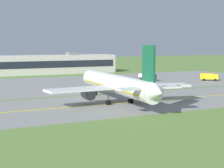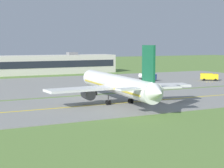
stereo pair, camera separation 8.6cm
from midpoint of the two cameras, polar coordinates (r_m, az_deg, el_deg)
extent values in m
plane|color=olive|center=(81.50, 0.71, -3.02)|extent=(500.00, 500.00, 0.00)
cube|color=gray|center=(81.49, 0.71, -2.98)|extent=(240.00, 28.00, 0.10)
cube|color=gray|center=(123.48, -4.08, 0.15)|extent=(140.00, 52.00, 0.10)
cube|color=yellow|center=(81.48, 0.71, -2.94)|extent=(220.00, 0.60, 0.01)
cylinder|color=white|center=(82.01, 0.65, 0.00)|extent=(6.57, 34.21, 4.00)
cone|color=white|center=(98.95, -3.44, 1.06)|extent=(3.99, 2.88, 3.80)
cone|color=white|center=(65.51, 6.91, -1.27)|extent=(3.63, 3.45, 3.40)
cube|color=gold|center=(82.06, 0.65, -0.34)|extent=(6.44, 31.50, 0.36)
cube|color=#1E232D|center=(96.82, -3.02, 1.37)|extent=(3.53, 2.05, 0.70)
cube|color=white|center=(77.09, -4.54, -0.79)|extent=(15.28, 5.75, 0.50)
cylinder|color=#47474C|center=(79.77, -3.60, -1.56)|extent=(2.55, 3.56, 2.30)
cylinder|color=black|center=(81.28, -3.96, -1.42)|extent=(2.11, 0.41, 2.10)
cube|color=white|center=(83.78, 6.61, -0.25)|extent=(15.68, 7.90, 0.50)
cylinder|color=#47474C|center=(84.77, 4.76, -1.11)|extent=(2.55, 3.56, 2.30)
cylinder|color=black|center=(86.19, 4.28, -0.98)|extent=(2.11, 0.41, 2.10)
cube|color=#145938|center=(68.05, 5.57, 3.13)|extent=(0.73, 4.42, 6.50)
cube|color=white|center=(66.83, 3.18, -0.74)|extent=(6.07, 2.57, 0.30)
cube|color=white|center=(69.80, 7.94, -0.49)|extent=(6.33, 3.44, 0.30)
cylinder|color=slate|center=(94.37, -2.41, -0.91)|extent=(0.24, 0.24, 1.65)
cylinder|color=black|center=(94.48, -2.41, -1.41)|extent=(0.43, 1.12, 1.10)
cylinder|color=slate|center=(79.56, -0.52, -2.24)|extent=(0.24, 0.24, 1.65)
cylinder|color=black|center=(79.58, -0.70, -2.84)|extent=(0.43, 1.12, 1.10)
cylinder|color=black|center=(79.78, -0.33, -2.82)|extent=(0.43, 1.12, 1.10)
cylinder|color=slate|center=(81.60, 2.88, -2.04)|extent=(0.24, 0.24, 1.65)
cylinder|color=black|center=(81.61, 2.70, -2.62)|extent=(0.43, 1.12, 1.10)
cylinder|color=black|center=(81.84, 3.05, -2.60)|extent=(0.43, 1.12, 1.10)
cube|color=yellow|center=(134.79, 15.39, 1.07)|extent=(2.65, 2.68, 1.80)
cube|color=#1E232D|center=(134.82, 15.72, 1.20)|extent=(1.22, 1.53, 0.81)
cube|color=yellow|center=(134.58, 14.12, 1.14)|extent=(4.61, 4.22, 2.00)
cylinder|color=orange|center=(134.70, 15.40, 1.50)|extent=(0.20, 0.20, 0.18)
cylinder|color=black|center=(135.87, 15.35, 0.67)|extent=(0.90, 0.79, 0.90)
cylinder|color=black|center=(133.89, 15.41, 0.59)|extent=(0.90, 0.79, 0.90)
cylinder|color=black|center=(135.68, 13.73, 0.70)|extent=(0.90, 0.79, 0.90)
cylinder|color=black|center=(133.59, 13.77, 0.62)|extent=(0.90, 0.79, 0.90)
cube|color=#264CA5|center=(129.53, 6.31, 1.06)|extent=(2.69, 2.67, 1.80)
cube|color=#1E232D|center=(129.29, 6.64, 1.18)|extent=(1.47, 1.30, 0.81)
cylinder|color=silver|center=(130.37, 5.05, 1.21)|extent=(4.11, 4.35, 1.80)
cube|color=#383838|center=(130.46, 5.04, 0.76)|extent=(4.34, 4.55, 0.24)
cylinder|color=orange|center=(129.44, 6.32, 1.50)|extent=(0.20, 0.20, 0.18)
cylinder|color=black|center=(130.58, 6.43, 0.63)|extent=(0.82, 0.88, 0.90)
cylinder|color=black|center=(128.67, 6.18, 0.55)|extent=(0.82, 0.88, 0.90)
cylinder|color=black|center=(131.74, 4.83, 0.70)|extent=(0.82, 0.88, 0.90)
cylinder|color=black|center=(129.74, 4.55, 0.62)|extent=(0.82, 0.88, 0.90)
cube|color=beige|center=(162.67, -10.09, 2.90)|extent=(61.43, 11.93, 7.85)
cube|color=#1E232D|center=(156.90, -9.47, 2.94)|extent=(58.97, 0.10, 2.83)
cube|color=slate|center=(166.37, -6.05, 4.60)|extent=(4.00, 4.00, 1.20)
camera|label=1|loc=(0.04, -89.97, 0.00)|focal=60.48mm
camera|label=2|loc=(0.04, 90.03, 0.00)|focal=60.48mm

